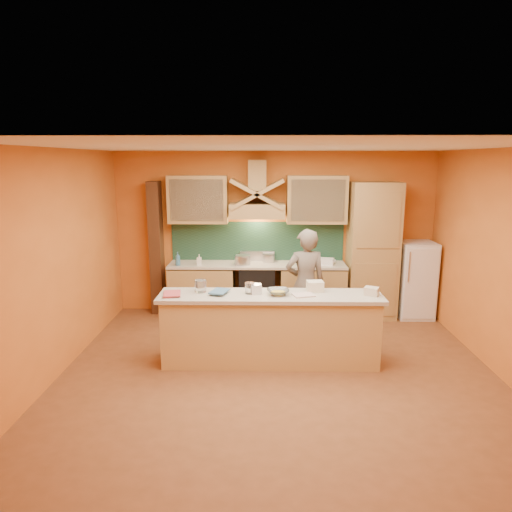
{
  "coord_description": "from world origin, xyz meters",
  "views": [
    {
      "loc": [
        -0.19,
        -5.38,
        2.65
      ],
      "look_at": [
        -0.3,
        0.9,
        1.33
      ],
      "focal_mm": 32.0,
      "sensor_mm": 36.0,
      "label": 1
    }
  ],
  "objects_px": {
    "person": "(305,284)",
    "kitchen_scale": "(256,289)",
    "mixing_bowl": "(278,292)",
    "stove": "(257,290)",
    "fridge": "(415,280)"
  },
  "relations": [
    {
      "from": "person",
      "to": "kitchen_scale",
      "type": "height_order",
      "value": "person"
    },
    {
      "from": "person",
      "to": "mixing_bowl",
      "type": "relative_size",
      "value": 5.84
    },
    {
      "from": "stove",
      "to": "kitchen_scale",
      "type": "height_order",
      "value": "kitchen_scale"
    },
    {
      "from": "stove",
      "to": "person",
      "type": "bearing_deg",
      "value": -52.91
    },
    {
      "from": "fridge",
      "to": "mixing_bowl",
      "type": "height_order",
      "value": "fridge"
    },
    {
      "from": "fridge",
      "to": "person",
      "type": "distance_m",
      "value": 2.2
    },
    {
      "from": "stove",
      "to": "mixing_bowl",
      "type": "height_order",
      "value": "mixing_bowl"
    },
    {
      "from": "kitchen_scale",
      "to": "stove",
      "type": "bearing_deg",
      "value": 79.02
    },
    {
      "from": "stove",
      "to": "person",
      "type": "relative_size",
      "value": 0.54
    },
    {
      "from": "person",
      "to": "mixing_bowl",
      "type": "distance_m",
      "value": 1.04
    },
    {
      "from": "fridge",
      "to": "kitchen_scale",
      "type": "bearing_deg",
      "value": -145.34
    },
    {
      "from": "person",
      "to": "stove",
      "type": "bearing_deg",
      "value": -61.79
    },
    {
      "from": "stove",
      "to": "fridge",
      "type": "distance_m",
      "value": 2.71
    },
    {
      "from": "stove",
      "to": "person",
      "type": "distance_m",
      "value": 1.28
    },
    {
      "from": "person",
      "to": "kitchen_scale",
      "type": "distance_m",
      "value": 1.15
    }
  ]
}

